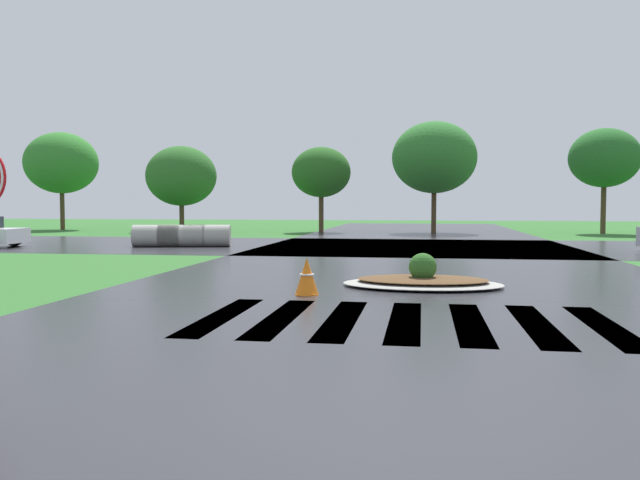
{
  "coord_description": "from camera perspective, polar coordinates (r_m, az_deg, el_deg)",
  "views": [
    {
      "loc": [
        0.23,
        -4.72,
        1.68
      ],
      "look_at": [
        -1.87,
        8.69,
        0.91
      ],
      "focal_mm": 36.77,
      "sensor_mm": 36.0,
      "label": 1
    }
  ],
  "objects": [
    {
      "name": "ground_plane",
      "position": [
        5.03,
        5.96,
        -16.85
      ],
      "size": [
        120.0,
        120.0,
        0.1
      ],
      "primitive_type": "cube",
      "color": "#2D6628"
    },
    {
      "name": "asphalt_roadway",
      "position": [
        14.82,
        7.96,
        -3.29
      ],
      "size": [
        11.86,
        80.0,
        0.01
      ],
      "primitive_type": "cube",
      "color": "#2B2B30",
      "rests_on": "ground"
    },
    {
      "name": "asphalt_cross_road",
      "position": [
        25.48,
        8.36,
        -0.58
      ],
      "size": [
        90.0,
        10.68,
        0.01
      ],
      "primitive_type": "cube",
      "color": "#2B2B30",
      "rests_on": "ground"
    },
    {
      "name": "crosswalk_stripes",
      "position": [
        9.47,
        7.4,
        -6.98
      ],
      "size": [
        5.85,
        3.37,
        0.01
      ],
      "color": "white",
      "rests_on": "ground"
    },
    {
      "name": "median_island",
      "position": [
        13.32,
        8.92,
        -3.49
      ],
      "size": [
        3.2,
        2.05,
        0.68
      ],
      "color": "#9E9B93",
      "rests_on": "ground"
    },
    {
      "name": "drainage_pipe_stack",
      "position": [
        25.86,
        -11.93,
        0.37
      ],
      "size": [
        3.81,
        1.61,
        0.84
      ],
      "color": "#9E9B93",
      "rests_on": "ground"
    },
    {
      "name": "traffic_cone",
      "position": [
        11.99,
        -1.15,
        -3.22
      ],
      "size": [
        0.44,
        0.44,
        0.68
      ],
      "color": "orange",
      "rests_on": "ground"
    },
    {
      "name": "background_treeline",
      "position": [
        38.25,
        1.64,
        6.52
      ],
      "size": [
        43.47,
        5.77,
        6.3
      ],
      "color": "#4C3823",
      "rests_on": "ground"
    }
  ]
}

